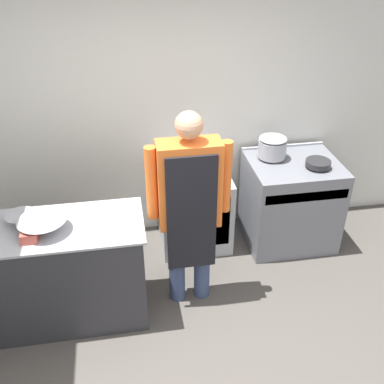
% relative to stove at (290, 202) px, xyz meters
% --- Properties ---
extents(ground_plane, '(14.00, 14.00, 0.00)m').
position_rel_stove_xyz_m(ground_plane, '(-1.22, -1.60, -0.46)').
color(ground_plane, '#4C4742').
extents(wall_back, '(8.00, 0.05, 2.70)m').
position_rel_stove_xyz_m(wall_back, '(-1.22, 0.45, 0.89)').
color(wall_back, silver).
rests_on(wall_back, ground_plane).
extents(prep_counter, '(1.35, 0.64, 0.93)m').
position_rel_stove_xyz_m(prep_counter, '(-2.21, -0.73, 0.01)').
color(prep_counter, '#2D2D33').
rests_on(prep_counter, ground_plane).
extents(stove, '(0.88, 0.76, 0.93)m').
position_rel_stove_xyz_m(stove, '(0.00, 0.00, 0.00)').
color(stove, slate).
rests_on(stove, ground_plane).
extents(fridge_unit, '(0.70, 0.61, 0.79)m').
position_rel_stove_xyz_m(fridge_unit, '(-0.98, 0.10, -0.06)').
color(fridge_unit, '#A8ADB2').
rests_on(fridge_unit, ground_plane).
extents(person_cook, '(0.68, 0.24, 1.78)m').
position_rel_stove_xyz_m(person_cook, '(-1.16, -0.70, 0.57)').
color(person_cook, '#38476B').
rests_on(person_cook, ground_plane).
extents(mixing_bowl, '(0.37, 0.37, 0.11)m').
position_rel_stove_xyz_m(mixing_bowl, '(-2.29, -0.77, 0.53)').
color(mixing_bowl, '#9EA0A8').
rests_on(mixing_bowl, prep_counter).
extents(small_bowl, '(0.24, 0.24, 0.07)m').
position_rel_stove_xyz_m(small_bowl, '(-2.47, -0.63, 0.51)').
color(small_bowl, '#9EA0A8').
rests_on(small_bowl, prep_counter).
extents(plastic_tub, '(0.12, 0.12, 0.08)m').
position_rel_stove_xyz_m(plastic_tub, '(-2.38, -0.88, 0.51)').
color(plastic_tub, '#B24C3F').
rests_on(plastic_tub, prep_counter).
extents(stock_pot, '(0.28, 0.28, 0.22)m').
position_rel_stove_xyz_m(stock_pot, '(-0.20, 0.13, 0.58)').
color(stock_pot, '#9EA0A8').
rests_on(stock_pot, stove).
extents(saute_pan, '(0.24, 0.24, 0.05)m').
position_rel_stove_xyz_m(saute_pan, '(0.18, -0.13, 0.50)').
color(saute_pan, '#262628').
rests_on(saute_pan, stove).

